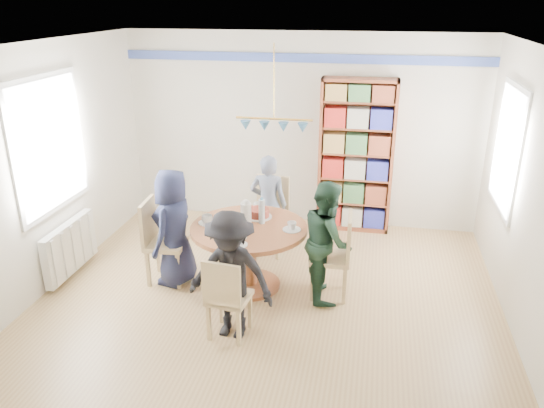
% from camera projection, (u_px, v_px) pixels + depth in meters
% --- Properties ---
extents(ground, '(5.00, 5.00, 0.00)m').
position_uv_depth(ground, '(265.00, 308.00, 5.68)').
color(ground, tan).
extents(room_shell, '(5.00, 5.00, 5.00)m').
position_uv_depth(room_shell, '(257.00, 138.00, 5.92)').
color(room_shell, white).
rests_on(room_shell, ground).
extents(radiator, '(0.12, 1.00, 0.60)m').
position_uv_depth(radiator, '(70.00, 248.00, 6.27)').
color(radiator, silver).
rests_on(radiator, ground).
extents(dining_table, '(1.30, 1.30, 0.75)m').
position_uv_depth(dining_table, '(249.00, 242.00, 5.92)').
color(dining_table, brown).
rests_on(dining_table, ground).
extents(chair_left, '(0.47, 0.47, 0.99)m').
position_uv_depth(chair_left, '(159.00, 237.00, 6.07)').
color(chair_left, '#D0B580').
rests_on(chair_left, ground).
extents(chair_right, '(0.44, 0.44, 0.97)m').
position_uv_depth(chair_right, '(338.00, 252.00, 5.76)').
color(chair_right, '#D0B580').
rests_on(chair_right, ground).
extents(chair_far, '(0.48, 0.48, 0.98)m').
position_uv_depth(chair_far, '(270.00, 211.00, 6.83)').
color(chair_far, '#D0B580').
rests_on(chair_far, ground).
extents(chair_near, '(0.43, 0.43, 0.86)m').
position_uv_depth(chair_near, '(226.00, 295.00, 5.02)').
color(chair_near, '#D0B580').
rests_on(chair_near, ground).
extents(person_left, '(0.53, 0.72, 1.37)m').
position_uv_depth(person_left, '(174.00, 228.00, 5.99)').
color(person_left, '#181C35').
rests_on(person_left, ground).
extents(person_right, '(0.65, 0.76, 1.34)m').
position_uv_depth(person_right, '(327.00, 241.00, 5.70)').
color(person_right, '#183022').
rests_on(person_right, ground).
extents(person_far, '(0.48, 0.31, 1.30)m').
position_uv_depth(person_far, '(268.00, 204.00, 6.74)').
color(person_far, gray).
rests_on(person_far, ground).
extents(person_near, '(0.89, 0.58, 1.31)m').
position_uv_depth(person_near, '(231.00, 276.00, 5.02)').
color(person_near, black).
rests_on(person_near, ground).
extents(bookshelf, '(1.01, 0.30, 2.13)m').
position_uv_depth(bookshelf, '(356.00, 158.00, 7.29)').
color(bookshelf, brown).
rests_on(bookshelf, ground).
extents(tableware, '(1.16, 1.16, 0.30)m').
position_uv_depth(tableware, '(247.00, 220.00, 5.86)').
color(tableware, white).
rests_on(tableware, dining_table).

